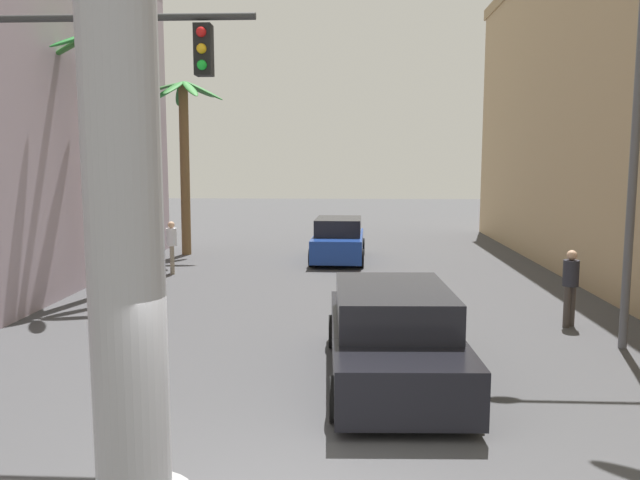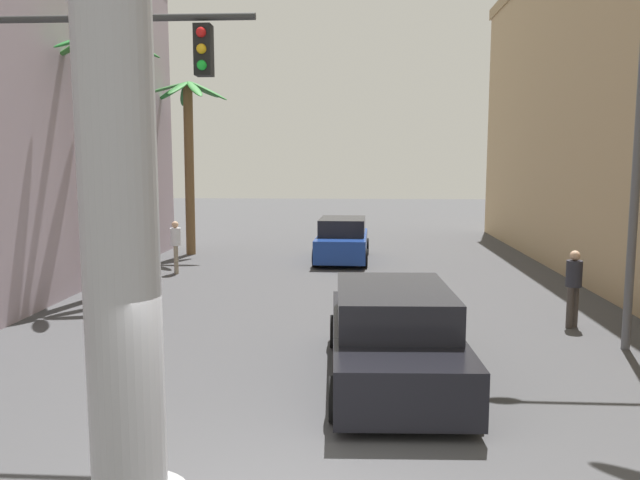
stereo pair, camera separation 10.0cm
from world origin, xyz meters
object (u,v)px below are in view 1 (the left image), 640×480
at_px(car_far, 338,240).
at_px(palm_tree_far_left, 184,141).
at_px(car_lead, 392,335).
at_px(pedestrian_far_left, 172,243).
at_px(pedestrian_mid_right, 571,282).
at_px(palm_tree_mid_left, 101,131).
at_px(traffic_light_mast, 24,132).
at_px(street_lamp, 614,120).

bearing_deg(car_far, palm_tree_far_left, 169.20).
relative_size(car_lead, pedestrian_far_left, 2.96).
distance_m(pedestrian_mid_right, pedestrian_far_left, 12.13).
height_order(car_lead, car_far, same).
height_order(palm_tree_mid_left, pedestrian_mid_right, palm_tree_mid_left).
relative_size(traffic_light_mast, car_far, 1.30).
bearing_deg(palm_tree_mid_left, traffic_light_mast, -75.65).
height_order(traffic_light_mast, pedestrian_far_left, traffic_light_mast).
height_order(car_lead, pedestrian_mid_right, pedestrian_mid_right).
bearing_deg(pedestrian_mid_right, pedestrian_far_left, 150.53).
distance_m(car_far, palm_tree_far_left, 7.05).
bearing_deg(pedestrian_far_left, car_far, 29.59).
distance_m(car_lead, palm_tree_far_left, 15.76).
height_order(street_lamp, pedestrian_mid_right, street_lamp).
height_order(traffic_light_mast, pedestrian_mid_right, traffic_light_mast).
bearing_deg(car_lead, street_lamp, 24.63).
height_order(car_lead, palm_tree_mid_left, palm_tree_mid_left).
bearing_deg(pedestrian_mid_right, traffic_light_mast, -153.24).
height_order(palm_tree_mid_left, palm_tree_far_left, palm_tree_mid_left).
bearing_deg(pedestrian_far_left, pedestrian_mid_right, -29.47).
xyz_separation_m(car_lead, pedestrian_mid_right, (4.11, 3.50, 0.26)).
xyz_separation_m(car_lead, pedestrian_far_left, (-6.44, 9.47, 0.26)).
height_order(street_lamp, traffic_light_mast, street_lamp).
relative_size(palm_tree_mid_left, pedestrian_mid_right, 4.15).
relative_size(car_far, pedestrian_mid_right, 2.57).
bearing_deg(street_lamp, car_lead, -155.37).
xyz_separation_m(palm_tree_mid_left, pedestrian_mid_right, (11.46, -2.86, -3.41)).
bearing_deg(palm_tree_mid_left, car_far, 44.56).
distance_m(traffic_light_mast, palm_tree_far_left, 15.00).
height_order(pedestrian_mid_right, pedestrian_far_left, pedestrian_far_left).
bearing_deg(pedestrian_far_left, street_lamp, -35.30).
bearing_deg(car_far, car_lead, -84.82).
relative_size(car_lead, pedestrian_mid_right, 2.96).
bearing_deg(street_lamp, pedestrian_far_left, 144.70).
height_order(street_lamp, car_far, street_lamp).
distance_m(street_lamp, car_far, 12.38).
bearing_deg(car_lead, pedestrian_mid_right, 40.39).
xyz_separation_m(street_lamp, palm_tree_mid_left, (-11.56, 4.43, 0.01)).
distance_m(car_far, palm_tree_mid_left, 9.47).
height_order(palm_tree_mid_left, pedestrian_far_left, palm_tree_mid_left).
relative_size(street_lamp, car_far, 1.65).
bearing_deg(palm_tree_far_left, pedestrian_mid_right, -42.15).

